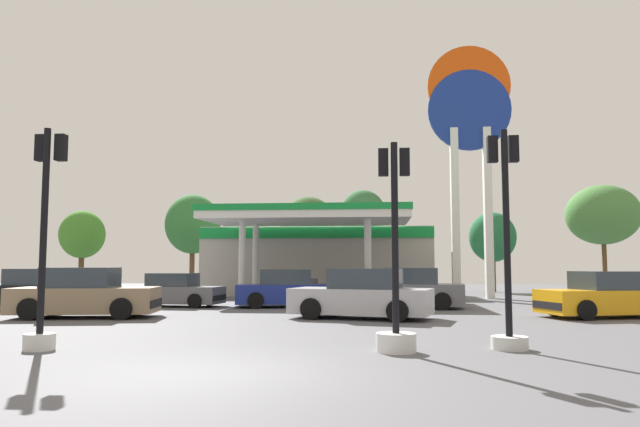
{
  "coord_description": "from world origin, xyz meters",
  "views": [
    {
      "loc": [
        2.64,
        -9.62,
        1.75
      ],
      "look_at": [
        0.07,
        18.39,
        4.17
      ],
      "focal_mm": 33.47,
      "sensor_mm": 36.0,
      "label": 1
    }
  ],
  "objects_px": {
    "car_1": "(85,295)",
    "traffic_signal_0": "(395,290)",
    "car_5": "(362,296)",
    "tree_4": "(493,237)",
    "station_pole_sign": "(470,134)",
    "car_0": "(606,297)",
    "tree_2": "(308,226)",
    "car_2": "(408,290)",
    "tree_5": "(603,215)",
    "traffic_signal_1": "(507,268)",
    "tree_3": "(363,215)",
    "traffic_signal_3": "(44,261)",
    "car_3": "(288,290)",
    "tree_0": "(82,235)",
    "car_4": "(36,291)",
    "car_6": "(175,291)",
    "tree_1": "(193,224)"
  },
  "relations": [
    {
      "from": "car_2",
      "to": "car_5",
      "type": "distance_m",
      "value": 5.2
    },
    {
      "from": "car_2",
      "to": "tree_0",
      "type": "relative_size",
      "value": 0.86
    },
    {
      "from": "car_1",
      "to": "traffic_signal_0",
      "type": "bearing_deg",
      "value": -34.62
    },
    {
      "from": "tree_4",
      "to": "car_5",
      "type": "bearing_deg",
      "value": -112.2
    },
    {
      "from": "car_3",
      "to": "car_6",
      "type": "relative_size",
      "value": 1.14
    },
    {
      "from": "station_pole_sign",
      "to": "traffic_signal_0",
      "type": "xyz_separation_m",
      "value": [
        -4.71,
        -19.75,
        -7.51
      ]
    },
    {
      "from": "car_1",
      "to": "tree_1",
      "type": "bearing_deg",
      "value": 97.95
    },
    {
      "from": "station_pole_sign",
      "to": "tree_5",
      "type": "distance_m",
      "value": 12.61
    },
    {
      "from": "traffic_signal_0",
      "to": "tree_4",
      "type": "relative_size",
      "value": 0.83
    },
    {
      "from": "traffic_signal_1",
      "to": "tree_0",
      "type": "height_order",
      "value": "tree_0"
    },
    {
      "from": "traffic_signal_1",
      "to": "tree_5",
      "type": "bearing_deg",
      "value": 66.1
    },
    {
      "from": "traffic_signal_3",
      "to": "station_pole_sign",
      "type": "bearing_deg",
      "value": 59.21
    },
    {
      "from": "tree_3",
      "to": "tree_5",
      "type": "relative_size",
      "value": 0.98
    },
    {
      "from": "tree_0",
      "to": "tree_4",
      "type": "xyz_separation_m",
      "value": [
        27.64,
        0.08,
        -0.28
      ]
    },
    {
      "from": "car_2",
      "to": "tree_1",
      "type": "relative_size",
      "value": 0.71
    },
    {
      "from": "car_3",
      "to": "traffic_signal_1",
      "type": "height_order",
      "value": "traffic_signal_1"
    },
    {
      "from": "car_0",
      "to": "tree_2",
      "type": "relative_size",
      "value": 0.73
    },
    {
      "from": "station_pole_sign",
      "to": "tree_4",
      "type": "height_order",
      "value": "station_pole_sign"
    },
    {
      "from": "car_3",
      "to": "tree_1",
      "type": "height_order",
      "value": "tree_1"
    },
    {
      "from": "car_3",
      "to": "tree_4",
      "type": "height_order",
      "value": "tree_4"
    },
    {
      "from": "car_1",
      "to": "traffic_signal_0",
      "type": "height_order",
      "value": "traffic_signal_0"
    },
    {
      "from": "traffic_signal_1",
      "to": "tree_1",
      "type": "distance_m",
      "value": 31.48
    },
    {
      "from": "car_1",
      "to": "car_4",
      "type": "distance_m",
      "value": 5.11
    },
    {
      "from": "car_3",
      "to": "car_5",
      "type": "relative_size",
      "value": 0.95
    },
    {
      "from": "car_6",
      "to": "traffic_signal_3",
      "type": "distance_m",
      "value": 12.86
    },
    {
      "from": "tree_5",
      "to": "car_1",
      "type": "bearing_deg",
      "value": -140.01
    },
    {
      "from": "traffic_signal_3",
      "to": "tree_3",
      "type": "relative_size",
      "value": 0.69
    },
    {
      "from": "car_1",
      "to": "car_6",
      "type": "bearing_deg",
      "value": 77.08
    },
    {
      "from": "car_2",
      "to": "tree_5",
      "type": "bearing_deg",
      "value": 48.39
    },
    {
      "from": "station_pole_sign",
      "to": "traffic_signal_3",
      "type": "xyz_separation_m",
      "value": [
        -12.0,
        -20.13,
        -6.93
      ]
    },
    {
      "from": "traffic_signal_3",
      "to": "tree_5",
      "type": "bearing_deg",
      "value": 52.16
    },
    {
      "from": "tree_3",
      "to": "tree_4",
      "type": "distance_m",
      "value": 8.51
    },
    {
      "from": "car_0",
      "to": "traffic_signal_3",
      "type": "relative_size",
      "value": 0.99
    },
    {
      "from": "tree_2",
      "to": "tree_4",
      "type": "height_order",
      "value": "tree_2"
    },
    {
      "from": "traffic_signal_0",
      "to": "tree_1",
      "type": "distance_m",
      "value": 31.0
    },
    {
      "from": "car_2",
      "to": "tree_0",
      "type": "xyz_separation_m",
      "value": [
        -21.37,
        14.71,
        3.07
      ]
    },
    {
      "from": "car_4",
      "to": "tree_1",
      "type": "xyz_separation_m",
      "value": [
        0.83,
        17.58,
        3.82
      ]
    },
    {
      "from": "traffic_signal_1",
      "to": "tree_3",
      "type": "bearing_deg",
      "value": 97.51
    },
    {
      "from": "car_3",
      "to": "tree_0",
      "type": "height_order",
      "value": "tree_0"
    },
    {
      "from": "car_4",
      "to": "car_6",
      "type": "relative_size",
      "value": 1.12
    },
    {
      "from": "traffic_signal_1",
      "to": "car_6",
      "type": "bearing_deg",
      "value": 133.55
    },
    {
      "from": "car_5",
      "to": "tree_4",
      "type": "height_order",
      "value": "tree_4"
    },
    {
      "from": "tree_2",
      "to": "tree_4",
      "type": "bearing_deg",
      "value": -1.72
    },
    {
      "from": "tree_0",
      "to": "tree_2",
      "type": "bearing_deg",
      "value": 1.64
    },
    {
      "from": "tree_0",
      "to": "car_3",
      "type": "bearing_deg",
      "value": -41.54
    },
    {
      "from": "car_4",
      "to": "traffic_signal_1",
      "type": "bearing_deg",
      "value": -31.14
    },
    {
      "from": "car_3",
      "to": "traffic_signal_0",
      "type": "distance_m",
      "value": 13.12
    },
    {
      "from": "car_2",
      "to": "car_6",
      "type": "xyz_separation_m",
      "value": [
        -9.71,
        0.03,
        -0.1
      ]
    },
    {
      "from": "car_4",
      "to": "tree_4",
      "type": "relative_size",
      "value": 0.88
    },
    {
      "from": "car_0",
      "to": "tree_1",
      "type": "xyz_separation_m",
      "value": [
        -20.21,
        19.44,
        3.84
      ]
    }
  ]
}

